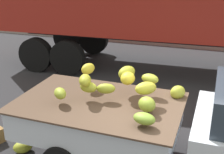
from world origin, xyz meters
The scene contains 3 objects.
curb_strip centered at (0.00, 8.38, 0.08)m, with size 80.00×0.80×0.16m, color gray.
pickup_truck centered at (0.65, 0.08, 0.89)m, with size 5.01×1.94×1.70m.
fallen_banana_bunch_near_tailgate centered at (-2.71, -0.25, 0.11)m, with size 0.35×0.26×0.21m, color #9AA22A.
Camera 1 is at (0.38, -4.23, 3.33)m, focal length 48.48 mm.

